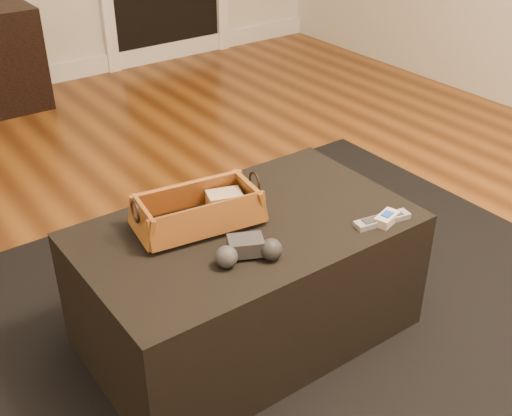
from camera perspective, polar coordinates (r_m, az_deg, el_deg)
floor at (r=2.16m, az=-2.08°, el=-11.60°), size 5.00×5.50×0.01m
area_rug at (r=2.14m, az=0.04°, el=-11.77°), size 2.60×2.00×0.01m
ottoman at (r=2.03m, az=-0.79°, el=-6.50°), size 1.00×0.60×0.42m
tv_remote at (r=1.89m, az=-5.50°, el=-1.25°), size 0.20×0.05×0.02m
cloth_bundle at (r=1.95m, az=-2.81°, el=0.63°), size 0.12×0.10×0.06m
wicker_basket at (r=1.89m, az=-5.17°, el=-0.37°), size 0.40×0.25×0.13m
game_controller at (r=1.74m, az=-0.74°, el=-3.76°), size 0.20×0.14×0.06m
silver_remote at (r=1.95m, az=11.15°, el=-1.02°), size 0.19×0.07×0.02m
cream_gadget at (r=1.95m, az=11.55°, el=-0.91°), size 0.10×0.07×0.03m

